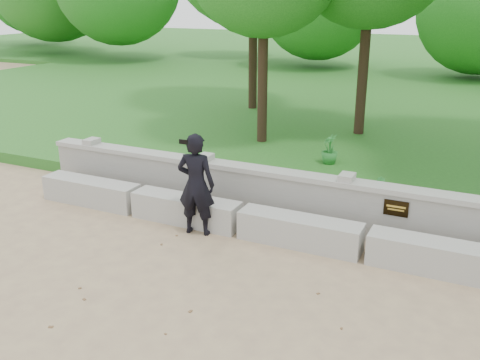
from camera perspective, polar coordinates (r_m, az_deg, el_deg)
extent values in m
plane|color=tan|center=(6.45, 9.16, -15.21)|extent=(80.00, 80.00, 0.00)
cube|color=#285920|center=(19.53, 21.18, 7.54)|extent=(40.00, 22.00, 0.25)
cube|color=#A5A29C|center=(10.09, -15.58, -1.23)|extent=(1.90, 0.45, 0.45)
cube|color=#A5A29C|center=(8.97, -5.79, -3.17)|extent=(1.90, 0.45, 0.45)
cube|color=#A5A29C|center=(8.19, 6.36, -5.45)|extent=(1.90, 0.45, 0.45)
cube|color=#A5A29C|center=(7.85, 20.39, -7.75)|extent=(1.90, 0.45, 0.45)
cube|color=#9B9892|center=(8.51, 14.35, -3.61)|extent=(12.50, 0.25, 0.82)
cube|color=#A5A29C|center=(8.36, 14.61, -0.76)|extent=(12.50, 0.35, 0.08)
cube|color=black|center=(8.26, 16.31, -2.92)|extent=(0.36, 0.02, 0.24)
imported|color=black|center=(8.35, -4.71, -0.48)|extent=(0.66, 0.49, 1.64)
cube|color=black|center=(7.85, -6.06, 4.07)|extent=(0.14, 0.04, 0.07)
cylinder|color=#382619|center=(16.73, 1.39, 14.28)|extent=(0.26, 0.26, 3.91)
cylinder|color=#382619|center=(12.73, 2.44, 11.82)|extent=(0.24, 0.24, 3.50)
cylinder|color=#382619|center=(13.82, 13.08, 12.47)|extent=(0.25, 0.25, 3.76)
imported|color=#2A7C2F|center=(10.84, -4.80, 2.68)|extent=(0.38, 0.33, 0.62)
imported|color=#2A7C2F|center=(9.15, 14.40, -1.33)|extent=(0.29, 0.33, 0.52)
imported|color=#2A7C2F|center=(11.36, 9.55, 3.28)|extent=(0.45, 0.47, 0.63)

